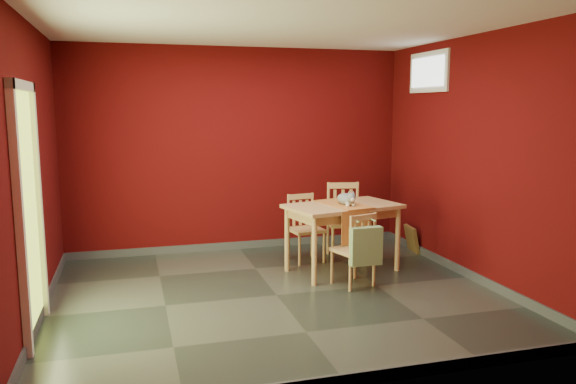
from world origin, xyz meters
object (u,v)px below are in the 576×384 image
object	(u,v)px
chair_near	(355,249)
chair_far_right	(345,220)
chair_far_left	(305,227)
tote_bag	(366,246)
dining_table	(343,213)
cat	(346,197)
picture_frame	(412,239)

from	to	relation	value
chair_near	chair_far_right	bearing A→B (deg)	73.93
chair_far_left	chair_near	xyz separation A→B (m)	(0.21, -1.12, -0.01)
tote_bag	dining_table	bearing A→B (deg)	87.23
chair_far_right	cat	xyz separation A→B (m)	(-0.23, -0.61, 0.40)
dining_table	chair_far_right	size ratio (longest dim) A/B	1.47
picture_frame	chair_far_left	bearing A→B (deg)	-179.32
tote_bag	picture_frame	distance (m)	1.87
chair_far_left	chair_far_right	xyz separation A→B (m)	(0.54, 0.01, 0.06)
picture_frame	cat	bearing A→B (deg)	-153.03
chair_near	picture_frame	size ratio (longest dim) A/B	2.27
picture_frame	tote_bag	bearing A→B (deg)	-133.22
dining_table	chair_near	size ratio (longest dim) A/B	1.74
chair_far_left	dining_table	bearing A→B (deg)	-63.21
chair_far_right	picture_frame	size ratio (longest dim) A/B	2.68
chair_far_right	picture_frame	world-z (taller)	chair_far_right
tote_bag	chair_far_left	bearing A→B (deg)	100.68
cat	chair_far_right	bearing A→B (deg)	45.16
chair_far_left	tote_bag	bearing A→B (deg)	-79.32
chair_far_left	cat	bearing A→B (deg)	-62.22
chair_far_left	cat	world-z (taller)	cat
dining_table	picture_frame	distance (m)	1.45
tote_bag	picture_frame	bearing A→B (deg)	46.78
chair_near	cat	xyz separation A→B (m)	(0.10, 0.53, 0.48)
chair_near	cat	world-z (taller)	cat
chair_far_right	chair_near	size ratio (longest dim) A/B	1.18
dining_table	cat	xyz separation A→B (m)	(0.03, -0.03, 0.19)
chair_far_left	cat	xyz separation A→B (m)	(0.31, -0.59, 0.46)
chair_near	cat	size ratio (longest dim) A/B	2.15
chair_far_left	cat	distance (m)	0.81
chair_far_right	chair_near	world-z (taller)	chair_far_right
tote_bag	cat	xyz separation A→B (m)	(0.06, 0.73, 0.40)
dining_table	chair_far_left	xyz separation A→B (m)	(-0.29, 0.57, -0.27)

